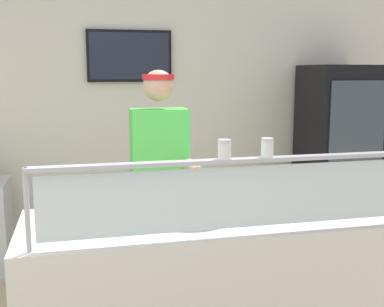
# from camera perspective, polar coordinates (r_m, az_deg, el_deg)

# --- Properties ---
(shop_rear_unit) EXTENTS (6.51, 0.13, 2.70)m
(shop_rear_unit) POSITION_cam_1_polar(r_m,az_deg,el_deg) (4.92, -4.98, 5.04)
(shop_rear_unit) COLOR silver
(shop_rear_unit) RESTS_ON ground
(serving_counter) EXTENTS (2.11, 0.78, 0.95)m
(serving_counter) POSITION_cam_1_polar(r_m,az_deg,el_deg) (2.91, 2.50, -16.37)
(serving_counter) COLOR silver
(serving_counter) RESTS_ON ground
(sneeze_guard) EXTENTS (1.93, 0.06, 0.39)m
(sneeze_guard) POSITION_cam_1_polar(r_m,az_deg,el_deg) (2.37, 4.81, -3.84)
(sneeze_guard) COLOR #B2B5BC
(sneeze_guard) RESTS_ON serving_counter
(pizza_tray) EXTENTS (0.50, 0.50, 0.04)m
(pizza_tray) POSITION_cam_1_polar(r_m,az_deg,el_deg) (2.70, -0.41, -7.21)
(pizza_tray) COLOR #9EA0A8
(pizza_tray) RESTS_ON serving_counter
(pizza_server) EXTENTS (0.09, 0.28, 0.01)m
(pizza_server) POSITION_cam_1_polar(r_m,az_deg,el_deg) (2.67, -0.85, -6.92)
(pizza_server) COLOR #ADAFB7
(pizza_server) RESTS_ON pizza_tray
(parmesan_shaker) EXTENTS (0.06, 0.06, 0.09)m
(parmesan_shaker) POSITION_cam_1_polar(r_m,az_deg,el_deg) (2.32, 3.83, 0.35)
(parmesan_shaker) COLOR white
(parmesan_shaker) RESTS_ON sneeze_guard
(pepper_flake_shaker) EXTENTS (0.06, 0.06, 0.09)m
(pepper_flake_shaker) POSITION_cam_1_polar(r_m,az_deg,el_deg) (2.39, 8.83, 0.54)
(pepper_flake_shaker) COLOR white
(pepper_flake_shaker) RESTS_ON sneeze_guard
(worker_figure) EXTENTS (0.41, 0.50, 1.76)m
(worker_figure) POSITION_cam_1_polar(r_m,az_deg,el_deg) (3.37, -3.76, -3.15)
(worker_figure) COLOR #23232D
(worker_figure) RESTS_ON ground
(drink_fridge) EXTENTS (0.67, 0.67, 1.81)m
(drink_fridge) POSITION_cam_1_polar(r_m,az_deg,el_deg) (5.18, 16.69, -0.14)
(drink_fridge) COLOR black
(drink_fridge) RESTS_ON ground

